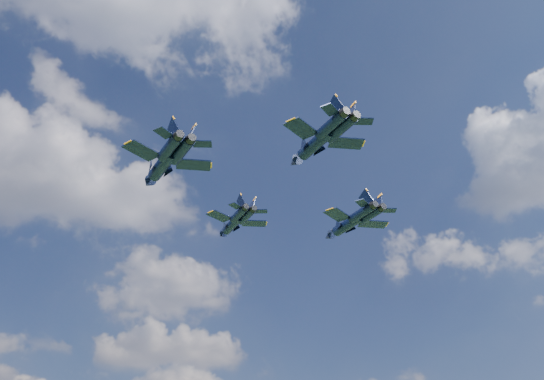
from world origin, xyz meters
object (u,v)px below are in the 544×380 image
Objects in this scene: jet_right at (346,225)px; jet_lead at (232,225)px; jet_slot at (314,144)px; jet_left at (161,166)px.

jet_lead is at bearing 136.62° from jet_right.
jet_lead is 0.93× the size of jet_slot.
jet_lead reaches higher than jet_slot.
jet_lead is 0.90× the size of jet_right.
jet_left is 1.10× the size of jet_right.
jet_lead is 0.82× the size of jet_left.
jet_right is (17.81, -11.06, -2.42)m from jet_lead.
jet_right is at bearing 44.81° from jet_slot.
jet_left is at bearing -142.00° from jet_lead.
jet_right is 25.89m from jet_slot.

